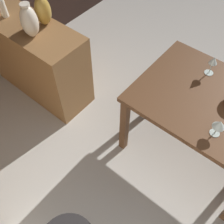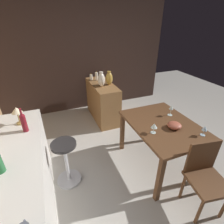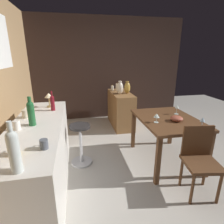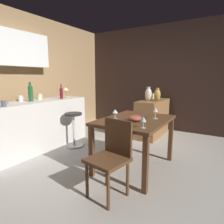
{
  "view_description": "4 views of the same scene",
  "coord_description": "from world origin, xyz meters",
  "px_view_note": "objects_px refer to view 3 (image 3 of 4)",
  "views": [
    {
      "loc": [
        -0.04,
        1.0,
        2.24
      ],
      "look_at": [
        0.63,
        0.18,
        0.8
      ],
      "focal_mm": 41.78,
      "sensor_mm": 36.0,
      "label": 1
    },
    {
      "loc": [
        -1.46,
        1.0,
        2.03
      ],
      "look_at": [
        0.63,
        0.17,
        0.8
      ],
      "focal_mm": 27.37,
      "sensor_mm": 36.0,
      "label": 2
    },
    {
      "loc": [
        -2.3,
        0.97,
        1.7
      ],
      "look_at": [
        0.38,
        0.43,
        0.82
      ],
      "focal_mm": 29.05,
      "sensor_mm": 36.0,
      "label": 3
    },
    {
      "loc": [
        -2.3,
        -1.54,
        1.32
      ],
      "look_at": [
        0.57,
        0.24,
        0.71
      ],
      "focal_mm": 30.63,
      "sensor_mm": 36.0,
      "label": 4
    }
  ],
  "objects_px": {
    "counter_lamp": "(49,97)",
    "vase_brass": "(127,88)",
    "dining_table": "(167,124)",
    "wine_bottle_ruby": "(52,102)",
    "wine_glass_right": "(157,116)",
    "vase_ceramic_ivory": "(120,88)",
    "fruit_bowl": "(177,118)",
    "pillar_candle_tall": "(112,88)",
    "sideboard_cabinet": "(121,109)",
    "pillar_candle_short": "(117,87)",
    "wine_bottle_green": "(31,112)",
    "cup_slate": "(44,144)",
    "cup_white": "(17,125)",
    "wine_glass_left": "(177,107)",
    "chair_near_window": "(200,158)",
    "cup_mustard": "(14,150)",
    "bar_stool": "(81,143)",
    "wine_glass_center": "(203,120)",
    "wine_bottle_clear": "(14,150)",
    "cup_cream": "(26,114)"
  },
  "relations": [
    {
      "from": "cup_white",
      "to": "pillar_candle_tall",
      "type": "distance_m",
      "value": 2.91
    },
    {
      "from": "cup_mustard",
      "to": "pillar_candle_short",
      "type": "bearing_deg",
      "value": -27.83
    },
    {
      "from": "wine_bottle_ruby",
      "to": "cup_mustard",
      "type": "height_order",
      "value": "wine_bottle_ruby"
    },
    {
      "from": "vase_ceramic_ivory",
      "to": "vase_brass",
      "type": "distance_m",
      "value": 0.19
    },
    {
      "from": "wine_bottle_ruby",
      "to": "vase_ceramic_ivory",
      "type": "relative_size",
      "value": 0.97
    },
    {
      "from": "wine_glass_right",
      "to": "vase_ceramic_ivory",
      "type": "height_order",
      "value": "vase_ceramic_ivory"
    },
    {
      "from": "dining_table",
      "to": "cup_cream",
      "type": "xyz_separation_m",
      "value": [
        -0.01,
        2.05,
        0.31
      ]
    },
    {
      "from": "fruit_bowl",
      "to": "cup_mustard",
      "type": "xyz_separation_m",
      "value": [
        -0.84,
        1.98,
        0.17
      ]
    },
    {
      "from": "wine_glass_left",
      "to": "pillar_candle_short",
      "type": "height_order",
      "value": "pillar_candle_short"
    },
    {
      "from": "wine_bottle_ruby",
      "to": "cup_mustard",
      "type": "xyz_separation_m",
      "value": [
        -1.23,
        0.18,
        -0.08
      ]
    },
    {
      "from": "counter_lamp",
      "to": "chair_near_window",
      "type": "bearing_deg",
      "value": -122.48
    },
    {
      "from": "bar_stool",
      "to": "cup_white",
      "type": "relative_size",
      "value": 5.99
    },
    {
      "from": "cup_mustard",
      "to": "cup_cream",
      "type": "distance_m",
      "value": 0.97
    },
    {
      "from": "wine_glass_right",
      "to": "wine_glass_center",
      "type": "bearing_deg",
      "value": -116.61
    },
    {
      "from": "wine_glass_right",
      "to": "vase_brass",
      "type": "bearing_deg",
      "value": -1.39
    },
    {
      "from": "chair_near_window",
      "to": "cup_slate",
      "type": "xyz_separation_m",
      "value": [
        -0.18,
        1.75,
        0.47
      ]
    },
    {
      "from": "wine_bottle_green",
      "to": "cup_slate",
      "type": "distance_m",
      "value": 0.66
    },
    {
      "from": "cup_white",
      "to": "dining_table",
      "type": "bearing_deg",
      "value": -78.52
    },
    {
      "from": "counter_lamp",
      "to": "vase_brass",
      "type": "distance_m",
      "value": 1.95
    },
    {
      "from": "cup_white",
      "to": "pillar_candle_short",
      "type": "xyz_separation_m",
      "value": [
        2.37,
        -1.68,
        -0.05
      ]
    },
    {
      "from": "wine_bottle_ruby",
      "to": "vase_brass",
      "type": "xyz_separation_m",
      "value": [
        1.32,
        -1.52,
        -0.07
      ]
    },
    {
      "from": "fruit_bowl",
      "to": "cup_slate",
      "type": "height_order",
      "value": "cup_slate"
    },
    {
      "from": "dining_table",
      "to": "vase_ceramic_ivory",
      "type": "relative_size",
      "value": 3.84
    },
    {
      "from": "vase_ceramic_ivory",
      "to": "sideboard_cabinet",
      "type": "bearing_deg",
      "value": -22.13
    },
    {
      "from": "wine_glass_left",
      "to": "cup_slate",
      "type": "distance_m",
      "value": 2.22
    },
    {
      "from": "wine_bottle_clear",
      "to": "cup_slate",
      "type": "xyz_separation_m",
      "value": [
        0.3,
        -0.14,
        -0.13
      ]
    },
    {
      "from": "bar_stool",
      "to": "pillar_candle_tall",
      "type": "xyz_separation_m",
      "value": [
        1.85,
        -0.89,
        0.52
      ]
    },
    {
      "from": "bar_stool",
      "to": "cup_mustard",
      "type": "height_order",
      "value": "cup_mustard"
    },
    {
      "from": "pillar_candle_tall",
      "to": "wine_glass_left",
      "type": "bearing_deg",
      "value": -158.98
    },
    {
      "from": "chair_near_window",
      "to": "wine_bottle_green",
      "type": "distance_m",
      "value": 2.1
    },
    {
      "from": "fruit_bowl",
      "to": "chair_near_window",
      "type": "bearing_deg",
      "value": 179.76
    },
    {
      "from": "wine_glass_center",
      "to": "cup_mustard",
      "type": "bearing_deg",
      "value": 104.46
    },
    {
      "from": "wine_bottle_ruby",
      "to": "vase_ceramic_ivory",
      "type": "distance_m",
      "value": 1.85
    },
    {
      "from": "cup_cream",
      "to": "counter_lamp",
      "type": "height_order",
      "value": "counter_lamp"
    },
    {
      "from": "dining_table",
      "to": "wine_bottle_clear",
      "type": "relative_size",
      "value": 3.01
    },
    {
      "from": "chair_near_window",
      "to": "bar_stool",
      "type": "xyz_separation_m",
      "value": [
        0.92,
        1.42,
        -0.12
      ]
    },
    {
      "from": "pillar_candle_tall",
      "to": "dining_table",
      "type": "bearing_deg",
      "value": -166.8
    },
    {
      "from": "fruit_bowl",
      "to": "pillar_candle_tall",
      "type": "height_order",
      "value": "pillar_candle_tall"
    },
    {
      "from": "cup_white",
      "to": "vase_ceramic_ivory",
      "type": "bearing_deg",
      "value": -40.26
    },
    {
      "from": "sideboard_cabinet",
      "to": "pillar_candle_short",
      "type": "bearing_deg",
      "value": 6.88
    },
    {
      "from": "wine_glass_left",
      "to": "pillar_candle_tall",
      "type": "xyz_separation_m",
      "value": [
        1.86,
        0.72,
        0.02
      ]
    },
    {
      "from": "vase_brass",
      "to": "bar_stool",
      "type": "bearing_deg",
      "value": 140.57
    },
    {
      "from": "wine_glass_left",
      "to": "chair_near_window",
      "type": "bearing_deg",
      "value": 168.87
    },
    {
      "from": "wine_glass_left",
      "to": "vase_brass",
      "type": "distance_m",
      "value": 1.48
    },
    {
      "from": "pillar_candle_short",
      "to": "fruit_bowl",
      "type": "bearing_deg",
      "value": -168.22
    },
    {
      "from": "dining_table",
      "to": "chair_near_window",
      "type": "distance_m",
      "value": 0.76
    },
    {
      "from": "wine_bottle_clear",
      "to": "wine_bottle_green",
      "type": "bearing_deg",
      "value": 4.98
    },
    {
      "from": "dining_table",
      "to": "counter_lamp",
      "type": "height_order",
      "value": "counter_lamp"
    },
    {
      "from": "bar_stool",
      "to": "counter_lamp",
      "type": "bearing_deg",
      "value": 58.75
    },
    {
      "from": "counter_lamp",
      "to": "vase_ceramic_ivory",
      "type": "relative_size",
      "value": 0.75
    }
  ]
}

